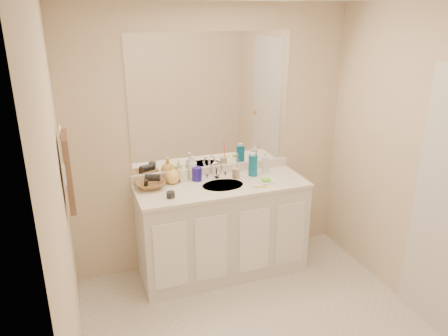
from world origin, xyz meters
TOP-DOWN VIEW (x-y plane):
  - wall_back at (0.00, 1.30)m, footprint 2.60×0.02m
  - wall_front at (0.00, -1.30)m, footprint 2.60×0.02m
  - wall_left at (-1.30, 0.00)m, footprint 0.02×2.60m
  - wall_right at (1.30, 0.00)m, footprint 0.02×2.60m
  - vanity_cabinet at (0.00, 1.02)m, footprint 1.50×0.55m
  - countertop at (0.00, 1.02)m, footprint 1.52×0.57m
  - backsplash at (0.00, 1.29)m, footprint 1.52×0.03m
  - sink_basin at (0.00, 1.00)m, footprint 0.37×0.37m
  - faucet at (0.00, 1.18)m, footprint 0.02×0.02m
  - mirror at (0.00, 1.29)m, footprint 1.48×0.01m
  - blue_mug at (-0.18, 1.19)m, footprint 0.10×0.10m
  - tan_cup at (0.17, 1.12)m, footprint 0.08×0.08m
  - toothbrush at (0.18, 1.12)m, footprint 0.01×0.04m
  - mouthwash_bottle at (0.34, 1.13)m, footprint 0.09×0.09m
  - clear_pump_bottle at (0.48, 1.16)m, footprint 0.07×0.07m
  - soap_dish at (0.38, 0.92)m, footprint 0.13×0.11m
  - green_soap at (0.38, 0.92)m, footprint 0.08×0.06m
  - orange_comb at (0.29, 0.86)m, footprint 0.13×0.06m
  - dark_jar at (-0.49, 0.90)m, footprint 0.09×0.09m
  - soap_bottle_white at (-0.20, 1.24)m, footprint 0.09×0.09m
  - soap_bottle_cream at (-0.31, 1.23)m, footprint 0.09×0.09m
  - soap_bottle_yellow at (-0.40, 1.20)m, footprint 0.14×0.14m
  - wicker_basket at (-0.61, 1.16)m, footprint 0.25×0.25m
  - hair_dryer at (-0.59, 1.16)m, footprint 0.14×0.10m
  - towel_ring at (-1.27, 0.77)m, footprint 0.01×0.11m
  - hand_towel at (-1.25, 0.77)m, footprint 0.04×0.32m
  - switch_plate at (-1.27, 0.57)m, footprint 0.01×0.08m

SIDE VIEW (x-z plane):
  - vanity_cabinet at x=0.00m, z-range 0.00..0.85m
  - countertop at x=0.00m, z-range 0.85..0.88m
  - sink_basin at x=0.00m, z-range 0.86..0.88m
  - orange_comb at x=0.29m, z-range 0.88..0.89m
  - soap_dish at x=0.38m, z-range 0.88..0.89m
  - dark_jar at x=-0.49m, z-range 0.88..0.93m
  - green_soap at x=0.38m, z-range 0.89..0.92m
  - wicker_basket at x=-0.61m, z-range 0.88..0.94m
  - backsplash at x=0.00m, z-range 0.88..0.96m
  - tan_cup at x=0.17m, z-range 0.88..0.97m
  - faucet at x=0.00m, z-range 0.88..0.99m
  - blue_mug at x=-0.18m, z-range 0.88..1.00m
  - clear_pump_bottle at x=0.48m, z-range 0.88..1.04m
  - soap_bottle_cream at x=-0.31m, z-range 0.88..1.04m
  - soap_bottle_yellow at x=-0.40m, z-range 0.88..1.06m
  - hair_dryer at x=-0.59m, z-range 0.94..1.00m
  - mouthwash_bottle at x=0.34m, z-range 0.88..1.08m
  - soap_bottle_white at x=-0.20m, z-range 0.88..1.09m
  - toothbrush at x=0.18m, z-range 0.94..1.12m
  - wall_back at x=0.00m, z-range 0.00..2.40m
  - wall_front at x=0.00m, z-range 0.00..2.40m
  - wall_left at x=-1.30m, z-range 0.00..2.40m
  - wall_right at x=1.30m, z-range 0.00..2.40m
  - hand_towel at x=-1.25m, z-range 0.98..1.52m
  - switch_plate at x=-1.27m, z-range 1.24..1.36m
  - towel_ring at x=-1.27m, z-range 1.49..1.61m
  - mirror at x=0.00m, z-range 0.96..2.16m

